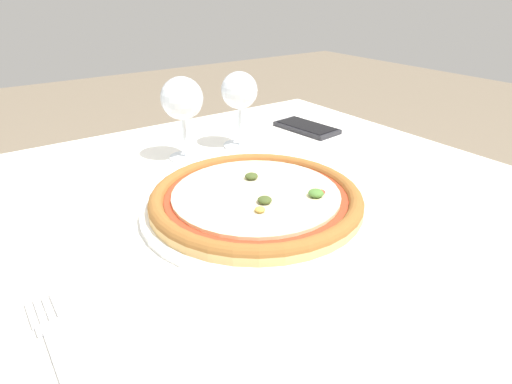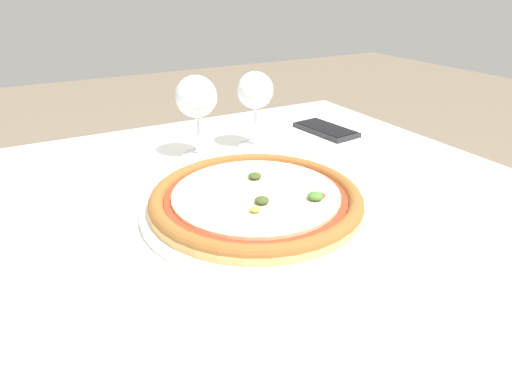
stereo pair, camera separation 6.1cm
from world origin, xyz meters
TOP-DOWN VIEW (x-y plane):
  - dining_table at (0.00, 0.00)m, footprint 1.13×0.97m
  - pizza_plate at (0.09, 0.02)m, footprint 0.33×0.33m
  - fork at (-0.21, -0.09)m, footprint 0.03×0.17m
  - wine_glass_far_left at (0.22, 0.26)m, footprint 0.07×0.07m
  - wine_glass_far_right at (0.10, 0.26)m, footprint 0.08×0.08m
  - cell_phone at (0.40, 0.26)m, footprint 0.09×0.15m

SIDE VIEW (x-z plane):
  - dining_table at x=0.00m, z-range 0.28..1.03m
  - fork at x=-0.21m, z-range 0.75..0.76m
  - cell_phone at x=0.40m, z-range 0.75..0.76m
  - pizza_plate at x=0.09m, z-range 0.75..0.79m
  - wine_glass_far_left at x=0.22m, z-range 0.78..0.93m
  - wine_glass_far_right at x=0.10m, z-range 0.78..0.94m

